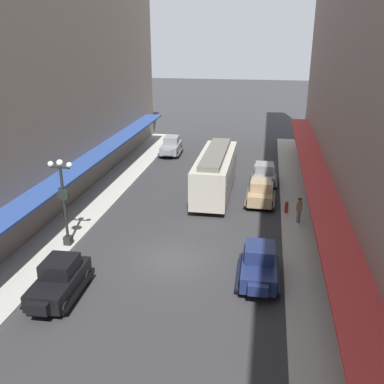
# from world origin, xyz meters

# --- Properties ---
(ground_plane) EXTENTS (200.00, 200.00, 0.00)m
(ground_plane) POSITION_xyz_m (0.00, 0.00, 0.00)
(ground_plane) COLOR #2D2D30
(sidewalk_left) EXTENTS (3.00, 60.00, 0.15)m
(sidewalk_left) POSITION_xyz_m (-7.50, 0.00, 0.07)
(sidewalk_left) COLOR #A8A59E
(sidewalk_left) RESTS_ON ground
(sidewalk_right) EXTENTS (3.00, 60.00, 0.15)m
(sidewalk_right) POSITION_xyz_m (7.50, 0.00, 0.07)
(sidewalk_right) COLOR #A8A59E
(sidewalk_right) RESTS_ON ground
(parked_car_0) EXTENTS (2.31, 4.32, 1.84)m
(parked_car_0) POSITION_xyz_m (-4.88, 21.45, 0.94)
(parked_car_0) COLOR slate
(parked_car_0) RESTS_ON ground
(parked_car_1) EXTENTS (2.25, 4.30, 1.84)m
(parked_car_1) POSITION_xyz_m (-4.54, -4.39, 0.94)
(parked_car_1) COLOR black
(parked_car_1) RESTS_ON ground
(parked_car_2) EXTENTS (2.22, 4.29, 1.84)m
(parked_car_2) POSITION_xyz_m (4.53, 9.28, 0.94)
(parked_car_2) COLOR #997F5B
(parked_car_2) RESTS_ON ground
(parked_car_3) EXTENTS (2.17, 4.27, 1.84)m
(parked_car_3) POSITION_xyz_m (4.71, -1.34, 0.94)
(parked_car_3) COLOR #19234C
(parked_car_3) RESTS_ON ground
(parked_car_4) EXTENTS (2.16, 4.27, 1.84)m
(parked_car_4) POSITION_xyz_m (4.69, 13.66, 0.94)
(parked_car_4) COLOR slate
(parked_car_4) RESTS_ON ground
(streetcar) EXTENTS (2.56, 9.61, 3.46)m
(streetcar) POSITION_xyz_m (1.00, 10.65, 1.90)
(streetcar) COLOR #ADA899
(streetcar) RESTS_ON ground
(lamp_post_with_clock) EXTENTS (1.42, 0.44, 5.16)m
(lamp_post_with_clock) POSITION_xyz_m (-6.40, 0.44, 2.99)
(lamp_post_with_clock) COLOR black
(lamp_post_with_clock) RESTS_ON sidewalk_left
(fire_hydrant) EXTENTS (0.24, 0.24, 0.82)m
(fire_hydrant) POSITION_xyz_m (6.35, 7.49, 0.56)
(fire_hydrant) COLOR #B21E19
(fire_hydrant) RESTS_ON sidewalk_right
(pedestrian_0) EXTENTS (0.36, 0.24, 1.64)m
(pedestrian_0) POSITION_xyz_m (8.42, 14.35, 0.99)
(pedestrian_0) COLOR #2D2D33
(pedestrian_0) RESTS_ON sidewalk_right
(pedestrian_1) EXTENTS (0.36, 0.28, 1.67)m
(pedestrian_1) POSITION_xyz_m (7.07, 5.93, 1.01)
(pedestrian_1) COLOR slate
(pedestrian_1) RESTS_ON sidewalk_right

